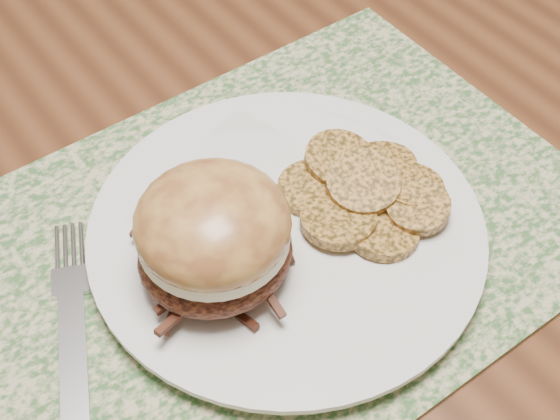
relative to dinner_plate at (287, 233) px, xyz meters
name	(u,v)px	position (x,y,z in m)	size (l,w,h in m)	color
placemat	(277,232)	(0.00, 0.01, -0.01)	(0.45, 0.33, 0.00)	#3A6132
dinner_plate	(287,233)	(0.00, 0.00, 0.00)	(0.26, 0.26, 0.02)	white
pork_sandwich	(214,235)	(-0.06, 0.00, 0.05)	(0.11, 0.11, 0.08)	black
roasted_potatoes	(365,192)	(0.06, -0.01, 0.02)	(0.12, 0.14, 0.03)	#B27934
fork	(73,349)	(-0.16, 0.01, -0.01)	(0.10, 0.20, 0.00)	silver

